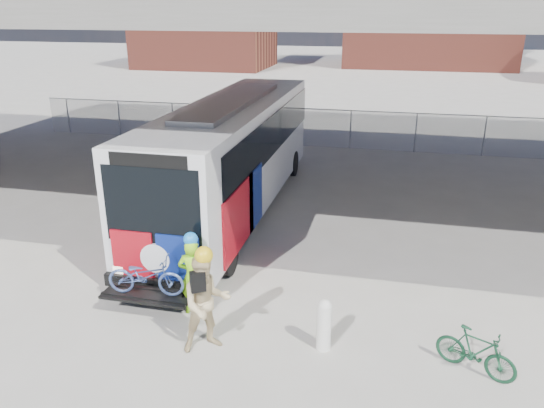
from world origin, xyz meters
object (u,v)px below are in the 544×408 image
(cyclist_hivis, at_px, (193,275))
(cyclist_tan, at_px, (206,302))
(bollard, at_px, (324,323))
(bike_parked, at_px, (476,352))
(bus, at_px, (233,148))

(cyclist_hivis, bearing_deg, cyclist_tan, 118.52)
(bollard, xyz_separation_m, cyclist_hivis, (-2.97, 0.67, 0.35))
(bollard, relative_size, cyclist_hivis, 0.57)
(cyclist_tan, distance_m, bike_parked, 5.11)
(bollard, xyz_separation_m, cyclist_tan, (-2.25, -0.49, 0.46))
(bike_parked, bearing_deg, cyclist_tan, 120.86)
(bus, xyz_separation_m, cyclist_tan, (1.71, -7.48, -1.07))
(bollard, relative_size, bike_parked, 0.73)
(bus, xyz_separation_m, bike_parked, (6.77, -7.10, -1.66))
(bollard, height_order, cyclist_tan, cyclist_tan)
(bus, xyz_separation_m, bollard, (3.95, -6.99, -1.52))
(bus, height_order, cyclist_hivis, bus)
(bike_parked, bearing_deg, cyclist_hivis, 108.91)
(bus, distance_m, bollard, 8.18)
(cyclist_hivis, distance_m, bike_parked, 5.86)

